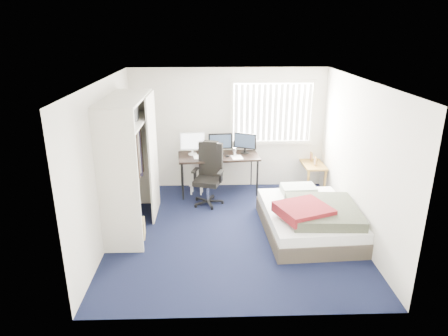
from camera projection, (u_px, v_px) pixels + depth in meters
ground at (233, 231)px, 6.72m from camera, size 4.20×4.20×0.00m
room_shell at (234, 145)px, 6.21m from camera, size 4.20×4.20×4.20m
window_assembly at (272, 113)px, 8.13m from camera, size 1.72×0.09×1.32m
closet at (130, 151)px, 6.47m from camera, size 0.64×1.84×2.22m
desk at (219, 154)px, 8.09m from camera, size 1.68×0.90×1.26m
office_chair at (209, 180)px, 7.69m from camera, size 0.70×0.70×1.20m
footstool at (197, 186)px, 8.19m from camera, size 0.30×0.26×0.22m
nightstand at (312, 166)px, 8.32m from camera, size 0.44×0.86×0.76m
bed at (310, 218)px, 6.60m from camera, size 1.53×1.98×0.63m
pine_box at (132, 229)px, 6.48m from camera, size 0.42×0.34×0.29m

